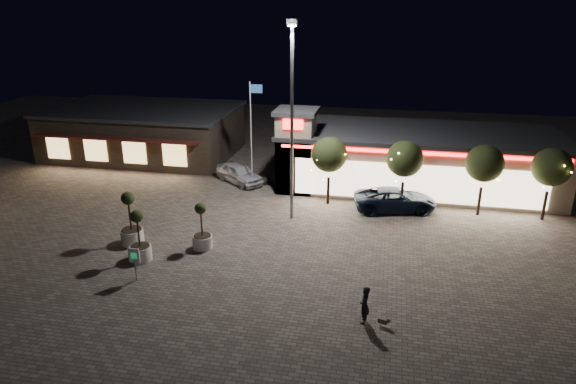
% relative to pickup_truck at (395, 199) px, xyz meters
% --- Properties ---
extents(ground, '(90.00, 90.00, 0.00)m').
position_rel_pickup_truck_xyz_m(ground, '(-8.58, -10.78, -0.76)').
color(ground, '#6E6559').
rests_on(ground, ground).
extents(retail_building, '(20.40, 8.40, 6.10)m').
position_rel_pickup_truck_xyz_m(retail_building, '(0.92, 5.04, 1.45)').
color(retail_building, tan).
rests_on(retail_building, ground).
extents(restaurant_building, '(16.40, 11.00, 4.30)m').
position_rel_pickup_truck_xyz_m(restaurant_building, '(-22.58, 9.20, 1.40)').
color(restaurant_building, '#382D23').
rests_on(restaurant_building, ground).
extents(floodlight_pole, '(0.60, 0.40, 12.38)m').
position_rel_pickup_truck_xyz_m(floodlight_pole, '(-6.58, -2.78, 6.26)').
color(floodlight_pole, gray).
rests_on(floodlight_pole, ground).
extents(flagpole, '(0.95, 0.10, 8.00)m').
position_rel_pickup_truck_xyz_m(flagpole, '(-10.49, 2.22, 3.98)').
color(flagpole, white).
rests_on(flagpole, ground).
extents(string_tree_a, '(2.42, 2.42, 4.79)m').
position_rel_pickup_truck_xyz_m(string_tree_a, '(-4.58, 0.22, 2.80)').
color(string_tree_a, '#332319').
rests_on(string_tree_a, ground).
extents(string_tree_b, '(2.42, 2.42, 4.79)m').
position_rel_pickup_truck_xyz_m(string_tree_b, '(0.42, 0.22, 2.80)').
color(string_tree_b, '#332319').
rests_on(string_tree_b, ground).
extents(string_tree_c, '(2.42, 2.42, 4.79)m').
position_rel_pickup_truck_xyz_m(string_tree_c, '(5.42, 0.22, 2.80)').
color(string_tree_c, '#332319').
rests_on(string_tree_c, ground).
extents(string_tree_d, '(2.42, 2.42, 4.79)m').
position_rel_pickup_truck_xyz_m(string_tree_d, '(9.42, 0.22, 2.80)').
color(string_tree_d, '#332319').
rests_on(string_tree_d, ground).
extents(pickup_truck, '(5.89, 3.64, 1.52)m').
position_rel_pickup_truck_xyz_m(pickup_truck, '(0.00, 0.00, 0.00)').
color(pickup_truck, black).
rests_on(pickup_truck, ground).
extents(white_sedan, '(4.61, 4.15, 1.52)m').
position_rel_pickup_truck_xyz_m(white_sedan, '(-11.92, 3.22, -0.00)').
color(white_sedan, silver).
rests_on(white_sedan, ground).
extents(pedestrian, '(0.48, 0.68, 1.77)m').
position_rel_pickup_truck_xyz_m(pedestrian, '(-1.24, -13.47, 0.12)').
color(pedestrian, black).
rests_on(pedestrian, ground).
extents(dog, '(0.54, 0.30, 0.29)m').
position_rel_pickup_truck_xyz_m(dog, '(-0.33, -13.61, -0.47)').
color(dog, '#59514C').
rests_on(dog, ground).
extents(planter_left, '(1.32, 1.32, 3.24)m').
position_rel_pickup_truck_xyz_m(planter_left, '(-14.98, -8.27, 0.24)').
color(planter_left, silver).
rests_on(planter_left, ground).
extents(planter_mid, '(1.20, 1.20, 2.94)m').
position_rel_pickup_truck_xyz_m(planter_mid, '(-13.60, -10.00, 0.15)').
color(planter_mid, silver).
rests_on(planter_mid, ground).
extents(planter_right, '(1.14, 1.14, 2.80)m').
position_rel_pickup_truck_xyz_m(planter_right, '(-10.77, -8.00, 0.10)').
color(planter_right, silver).
rests_on(planter_right, ground).
extents(valet_sign, '(0.59, 0.09, 1.80)m').
position_rel_pickup_truck_xyz_m(valet_sign, '(-12.81, -12.11, 0.50)').
color(valet_sign, gray).
rests_on(valet_sign, ground).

